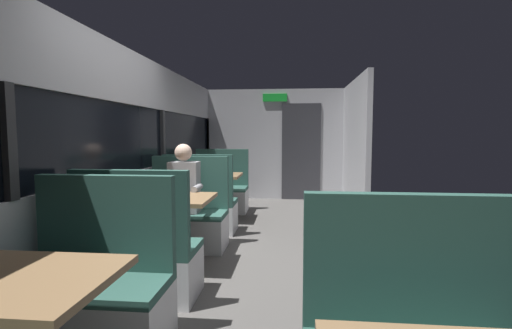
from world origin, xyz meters
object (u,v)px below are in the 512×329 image
object	(u,v)px
bench_near_window_facing_entry	(95,297)
dining_table_mid_window	(167,207)
dining_table_far_window	(212,181)
seated_passenger	(185,205)
bench_mid_window_facing_entry	(187,221)
coffee_cup_primary	(214,172)
dining_table_near_window	(10,298)
bench_far_window_facing_end	(201,209)
bench_far_window_facing_entry	(221,193)
bench_mid_window_facing_end	(140,260)

from	to	relation	value
bench_near_window_facing_entry	dining_table_mid_window	bearing A→B (deg)	90.00
dining_table_far_window	seated_passenger	bearing A→B (deg)	-90.00
bench_mid_window_facing_entry	coffee_cup_primary	bearing A→B (deg)	87.01
dining_table_near_window	seated_passenger	distance (m)	2.73
dining_table_mid_window	seated_passenger	size ratio (longest dim) A/B	0.71
dining_table_near_window	bench_far_window_facing_end	bearing A→B (deg)	90.00
bench_near_window_facing_entry	dining_table_far_window	bearing A→B (deg)	90.00
bench_far_window_facing_end	bench_far_window_facing_entry	xyz separation A→B (m)	(0.00, 1.40, 0.00)
bench_mid_window_facing_end	bench_mid_window_facing_entry	size ratio (longest dim) A/B	1.00
dining_table_near_window	bench_far_window_facing_end	distance (m)	3.51
coffee_cup_primary	seated_passenger	bearing A→B (deg)	-92.83
bench_far_window_facing_end	bench_mid_window_facing_end	bearing A→B (deg)	-90.00
dining_table_near_window	bench_mid_window_facing_entry	distance (m)	2.81
bench_mid_window_facing_entry	bench_far_window_facing_end	size ratio (longest dim) A/B	1.00
bench_near_window_facing_entry	dining_table_far_window	size ratio (longest dim) A/B	1.22
dining_table_near_window	bench_mid_window_facing_end	bearing A→B (deg)	90.00
bench_far_window_facing_entry	coffee_cup_primary	xyz separation A→B (m)	(0.07, -0.83, 0.46)
bench_mid_window_facing_entry	bench_near_window_facing_entry	bearing A→B (deg)	-90.00
bench_far_window_facing_entry	bench_mid_window_facing_end	bearing A→B (deg)	-90.00
bench_mid_window_facing_end	bench_far_window_facing_entry	xyz separation A→B (m)	(0.00, 3.50, 0.00)
bench_near_window_facing_entry	coffee_cup_primary	bearing A→B (deg)	88.87
bench_near_window_facing_entry	coffee_cup_primary	world-z (taller)	bench_near_window_facing_entry
dining_table_far_window	bench_mid_window_facing_entry	bearing A→B (deg)	-90.00
bench_far_window_facing_end	dining_table_mid_window	bearing A→B (deg)	-90.00
bench_mid_window_facing_entry	coffee_cup_primary	size ratio (longest dim) A/B	12.22
bench_near_window_facing_entry	dining_table_far_window	distance (m)	3.51
bench_near_window_facing_entry	bench_mid_window_facing_entry	size ratio (longest dim) A/B	1.00
seated_passenger	bench_far_window_facing_end	bearing A→B (deg)	90.00
seated_passenger	dining_table_far_window	bearing A→B (deg)	90.00
dining_table_mid_window	bench_mid_window_facing_entry	distance (m)	0.77
bench_mid_window_facing_entry	dining_table_far_window	xyz separation A→B (m)	(0.00, 1.40, 0.31)
seated_passenger	bench_near_window_facing_entry	bearing A→B (deg)	-90.00
dining_table_far_window	bench_far_window_facing_end	size ratio (longest dim) A/B	0.82
dining_table_near_window	bench_near_window_facing_entry	distance (m)	0.77
bench_near_window_facing_entry	bench_far_window_facing_end	bearing A→B (deg)	90.00
dining_table_near_window	bench_near_window_facing_entry	size ratio (longest dim) A/B	0.82
dining_table_near_window	bench_mid_window_facing_entry	xyz separation A→B (m)	(0.00, 2.80, -0.31)
bench_far_window_facing_end	seated_passenger	xyz separation A→B (m)	(0.00, -0.77, 0.21)
bench_near_window_facing_entry	bench_mid_window_facing_entry	bearing A→B (deg)	90.00
dining_table_mid_window	dining_table_far_window	bearing A→B (deg)	90.00
bench_near_window_facing_entry	dining_table_mid_window	world-z (taller)	bench_near_window_facing_entry
dining_table_near_window	seated_passenger	xyz separation A→B (m)	(0.00, 2.72, -0.10)
dining_table_far_window	seated_passenger	distance (m)	1.47
dining_table_far_window	bench_far_window_facing_end	world-z (taller)	bench_far_window_facing_end
dining_table_mid_window	coffee_cup_primary	distance (m)	1.97
dining_table_mid_window	bench_far_window_facing_end	distance (m)	1.43
dining_table_far_window	dining_table_near_window	bearing A→B (deg)	-90.00
bench_mid_window_facing_entry	bench_far_window_facing_end	xyz separation A→B (m)	(0.00, 0.70, 0.00)
dining_table_mid_window	coffee_cup_primary	bearing A→B (deg)	88.07
bench_mid_window_facing_end	dining_table_far_window	bearing A→B (deg)	90.00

